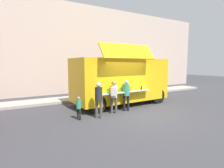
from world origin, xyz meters
name	(u,v)px	position (x,y,z in m)	size (l,w,h in m)	color
ground_plane	(141,115)	(0.00, 0.00, 0.00)	(60.00, 60.00, 0.00)	#38383D
curb_strip	(43,102)	(-3.63, 5.05, 0.07)	(28.00, 1.60, 0.15)	#9E998E
building_behind	(46,49)	(-2.63, 8.95, 3.63)	(32.00, 2.40, 7.25)	#C4AC9D
food_truck_main	(121,79)	(0.38, 2.43, 1.49)	(5.65, 3.14, 3.42)	gold
trash_bin	(145,87)	(4.27, 4.75, 0.52)	(0.60, 0.60, 1.04)	#2D5C38
customer_front_ordering	(126,92)	(-0.18, 1.00, 0.96)	(0.33, 0.33, 1.62)	black
customer_mid_with_backpack	(114,94)	(-0.98, 0.92, 0.97)	(0.45, 0.52, 1.59)	#494641
customer_rear_waiting	(99,97)	(-1.94, 0.59, 0.96)	(0.33, 0.33, 1.61)	#4D483F
child_near_queue	(79,106)	(-2.79, 0.80, 0.61)	(0.21, 0.21, 1.02)	black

